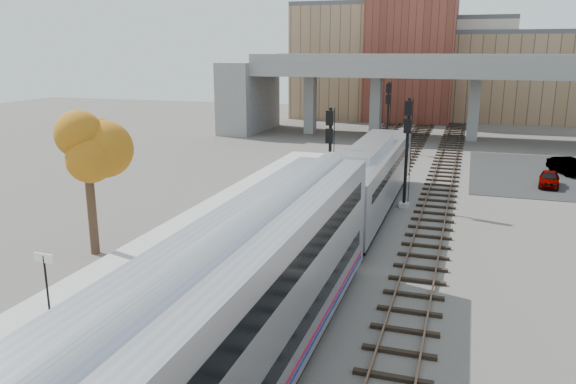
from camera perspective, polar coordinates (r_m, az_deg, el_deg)
The scene contains 16 objects.
ground at distance 24.52m, azimuth 0.61°, elevation -9.66°, with size 160.00×160.00×0.00m, color #47423D.
platform at distance 27.33m, azimuth -14.17°, elevation -7.14°, with size 4.50×60.00×0.35m, color #9E9E99.
yellow_strip at distance 26.34m, azimuth -10.66°, elevation -7.34°, with size 0.70×60.00×0.01m, color yellow.
tracks at distance 35.77m, azimuth 8.04°, elevation -1.91°, with size 10.70×95.00×0.25m.
overpass at distance 66.55m, azimuth 16.69°, elevation 10.09°, with size 54.00×12.00×9.50m.
buildings_far at distance 88.16m, azimuth 14.80°, elevation 12.43°, with size 43.00×21.00×20.60m.
parking_lot at distance 50.92m, azimuth 25.87°, elevation 1.56°, with size 14.00×18.00×0.04m, color black.
locomotive at distance 35.31m, azimuth 8.30°, elevation 1.56°, with size 3.02×19.05×4.10m.
coach at distance 14.59m, azimuth -7.66°, elevation -15.16°, with size 3.03×25.00×5.00m.
signal_mast_near at distance 33.60m, azimuth 4.24°, elevation 2.69°, with size 0.60×0.64×6.66m.
signal_mast_mid at distance 36.48m, azimuth 11.93°, elevation 3.75°, with size 0.60×0.64×7.03m.
signal_mast_far at distance 56.83m, azimuth 10.07°, elevation 7.42°, with size 0.60×0.64×6.91m.
station_sign at distance 22.95m, azimuth -23.46°, elevation -7.27°, with size 0.90×0.11×2.27m.
tree at distance 28.66m, azimuth -19.83°, elevation 4.48°, with size 3.60×3.60×7.40m.
car_a at distance 46.07m, azimuth 25.01°, elevation 1.23°, with size 1.39×3.47×1.18m, color #99999E.
car_b at distance 51.46m, azimuth 26.46°, elevation 2.39°, with size 1.39×4.00×1.32m, color #99999E.
Camera 1 is at (6.67, -21.40, 9.92)m, focal length 35.00 mm.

